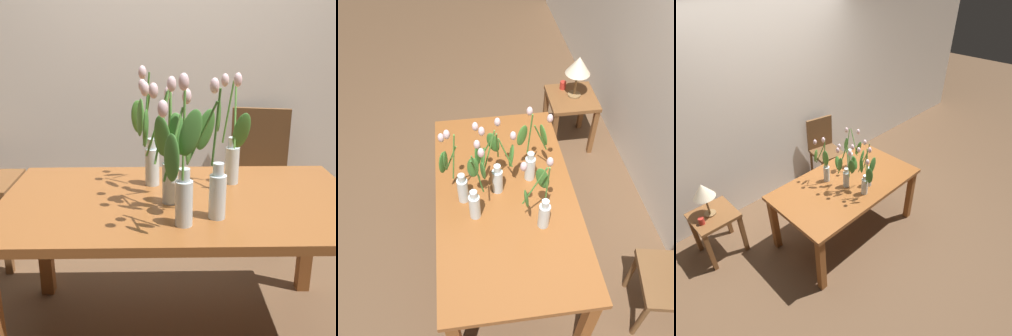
% 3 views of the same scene
% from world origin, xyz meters
% --- Properties ---
extents(ground_plane, '(18.00, 18.00, 0.00)m').
position_xyz_m(ground_plane, '(0.00, 0.00, 0.00)').
color(ground_plane, brown).
extents(dining_table, '(1.60, 0.90, 0.74)m').
position_xyz_m(dining_table, '(0.00, 0.00, 0.65)').
color(dining_table, brown).
rests_on(dining_table, ground).
extents(tulip_vase_0, '(0.16, 0.20, 0.55)m').
position_xyz_m(tulip_vase_0, '(0.25, 0.17, 0.92)').
color(tulip_vase_0, silver).
rests_on(tulip_vase_0, dining_table).
extents(tulip_vase_1, '(0.14, 0.23, 0.57)m').
position_xyz_m(tulip_vase_1, '(-0.14, 0.19, 0.92)').
color(tulip_vase_1, silver).
rests_on(tulip_vase_1, dining_table).
extents(tulip_vase_2, '(0.18, 0.12, 0.55)m').
position_xyz_m(tulip_vase_2, '(0.11, -0.19, 0.92)').
color(tulip_vase_2, silver).
rests_on(tulip_vase_2, dining_table).
extents(tulip_vase_3, '(0.20, 0.25, 0.55)m').
position_xyz_m(tulip_vase_3, '(-0.06, -0.06, 0.97)').
color(tulip_vase_3, silver).
rests_on(tulip_vase_3, dining_table).
extents(tulip_vase_4, '(0.17, 0.17, 0.59)m').
position_xyz_m(tulip_vase_4, '(-0.01, -0.30, 0.93)').
color(tulip_vase_4, silver).
rests_on(tulip_vase_4, dining_table).
extents(side_table, '(0.44, 0.44, 0.55)m').
position_xyz_m(side_table, '(-1.22, 0.79, 0.43)').
color(side_table, brown).
rests_on(side_table, ground).
extents(table_lamp, '(0.22, 0.22, 0.40)m').
position_xyz_m(table_lamp, '(-1.24, 0.81, 0.86)').
color(table_lamp, olive).
rests_on(table_lamp, side_table).
extents(pillar_candle, '(0.06, 0.06, 0.07)m').
position_xyz_m(pillar_candle, '(-1.36, 0.73, 0.59)').
color(pillar_candle, '#B72D23').
rests_on(pillar_candle, side_table).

